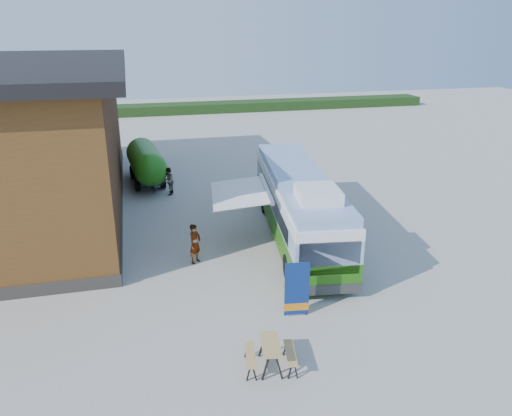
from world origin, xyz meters
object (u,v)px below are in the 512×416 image
object	(u,v)px
person_a	(195,244)
person_b	(168,181)
bus	(298,203)
slurry_tanker	(146,162)
picnic_table	(271,350)
banner	(297,294)

from	to	relation	value
person_a	person_b	size ratio (longest dim) A/B	1.05
bus	slurry_tanker	world-z (taller)	bus
bus	picnic_table	bearing A→B (deg)	-105.51
person_a	picnic_table	bearing A→B (deg)	-126.45
person_a	slurry_tanker	size ratio (longest dim) A/B	0.26
bus	slurry_tanker	bearing A→B (deg)	129.67
bus	person_b	distance (m)	9.24
picnic_table	person_b	size ratio (longest dim) A/B	1.00
slurry_tanker	person_b	bearing A→B (deg)	-71.22
banner	person_b	world-z (taller)	banner
banner	person_a	xyz separation A→B (m)	(-2.75, 4.75, 0.04)
picnic_table	bus	bearing A→B (deg)	76.50
person_b	bus	bearing A→B (deg)	49.31
banner	person_a	size ratio (longest dim) A/B	1.17
person_b	person_a	bearing A→B (deg)	17.08
bus	person_a	xyz separation A→B (m)	(-4.85, -1.40, -0.85)
bus	person_b	world-z (taller)	bus
bus	person_a	world-z (taller)	bus
slurry_tanker	picnic_table	bearing A→B (deg)	-86.93
banner	person_a	world-z (taller)	banner
person_b	slurry_tanker	world-z (taller)	slurry_tanker
banner	slurry_tanker	distance (m)	16.78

